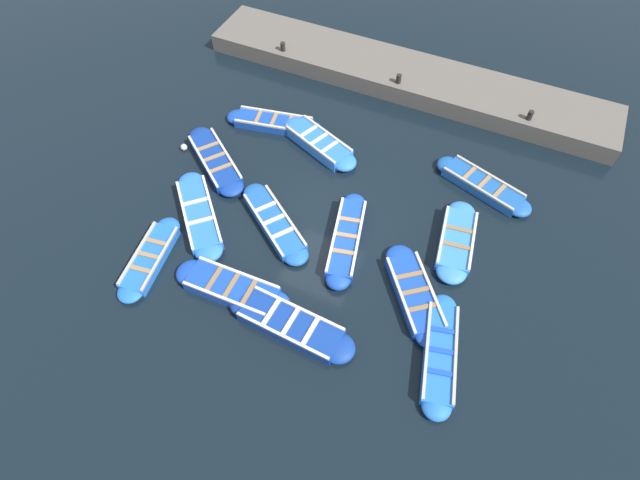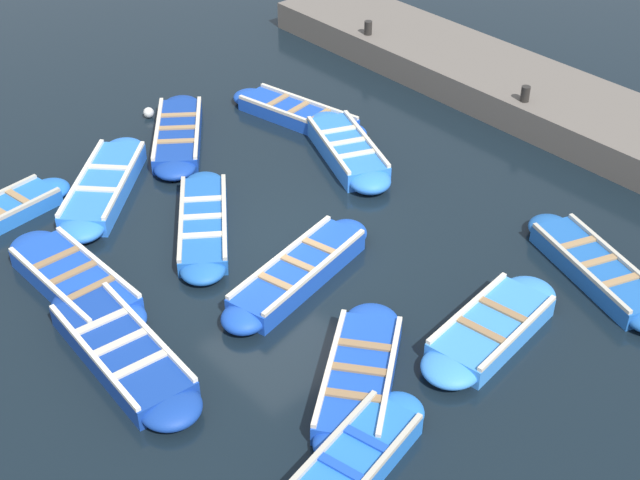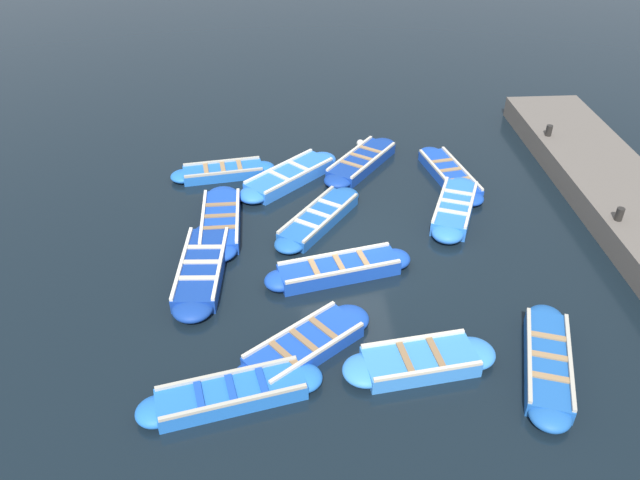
# 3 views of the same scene
# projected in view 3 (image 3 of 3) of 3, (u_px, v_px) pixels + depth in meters

# --- Properties ---
(ground_plane) EXTENTS (120.00, 120.00, 0.00)m
(ground_plane) POSITION_uv_depth(u_px,v_px,m) (348.00, 252.00, 16.20)
(ground_plane) COLOR black
(boat_centre) EXTENTS (3.82, 1.60, 0.44)m
(boat_centre) POSITION_uv_depth(u_px,v_px,m) (339.00, 269.00, 15.29)
(boat_centre) COLOR #1947B7
(boat_centre) RESTS_ON ground
(boat_end_of_row) EXTENTS (2.81, 3.48, 0.37)m
(boat_end_of_row) POSITION_uv_depth(u_px,v_px,m) (319.00, 218.00, 17.23)
(boat_end_of_row) COLOR #1E59AD
(boat_end_of_row) RESTS_ON ground
(boat_inner_gap) EXTENTS (1.50, 3.78, 0.37)m
(boat_inner_gap) POSITION_uv_depth(u_px,v_px,m) (449.00, 174.00, 19.25)
(boat_inner_gap) COLOR #1947B7
(boat_inner_gap) RESTS_ON ground
(boat_tucked) EXTENTS (1.18, 3.96, 0.43)m
(boat_tucked) POSITION_uv_depth(u_px,v_px,m) (202.00, 268.00, 15.34)
(boat_tucked) COLOR navy
(boat_tucked) RESTS_ON ground
(boat_outer_left) EXTENTS (3.75, 1.60, 0.40)m
(boat_outer_left) POSITION_uv_depth(u_px,v_px,m) (232.00, 394.00, 12.09)
(boat_outer_left) COLOR blue
(boat_outer_left) RESTS_ON ground
(boat_mid_row) EXTENTS (3.36, 1.39, 0.42)m
(boat_mid_row) POSITION_uv_depth(u_px,v_px,m) (420.00, 362.00, 12.79)
(boat_mid_row) COLOR #3884E0
(boat_mid_row) RESTS_ON ground
(boat_stern_in) EXTENTS (2.92, 3.51, 0.40)m
(boat_stern_in) POSITION_uv_depth(u_px,v_px,m) (362.00, 162.00, 19.90)
(boat_stern_in) COLOR navy
(boat_stern_in) RESTS_ON ground
(boat_alongside) EXTENTS (1.09, 3.71, 0.42)m
(boat_alongside) POSITION_uv_depth(u_px,v_px,m) (221.00, 221.00, 17.06)
(boat_alongside) COLOR #1947B7
(boat_alongside) RESTS_ON ground
(boat_bow_out) EXTENTS (3.31, 1.26, 0.36)m
(boat_bow_out) POSITION_uv_depth(u_px,v_px,m) (223.00, 172.00, 19.40)
(boat_bow_out) COLOR blue
(boat_bow_out) RESTS_ON ground
(boat_far_corner) EXTENTS (3.40, 3.30, 0.43)m
(boat_far_corner) POSITION_uv_depth(u_px,v_px,m) (290.00, 176.00, 19.10)
(boat_far_corner) COLOR blue
(boat_far_corner) RESTS_ON ground
(boat_drifting) EXTENTS (2.10, 3.54, 0.47)m
(boat_drifting) POSITION_uv_depth(u_px,v_px,m) (455.00, 208.00, 17.56)
(boat_drifting) COLOR blue
(boat_drifting) RESTS_ON ground
(boat_outer_right) EXTENTS (3.33, 2.88, 0.40)m
(boat_outer_right) POSITION_uv_depth(u_px,v_px,m) (304.00, 347.00, 13.16)
(boat_outer_right) COLOR #1947B7
(boat_outer_right) RESTS_ON ground
(boat_near_quay) EXTENTS (1.90, 3.68, 0.40)m
(boat_near_quay) POSITION_uv_depth(u_px,v_px,m) (548.00, 362.00, 12.79)
(boat_near_quay) COLOR #1E59AD
(boat_near_quay) RESTS_ON ground
(bollard_mid_north) EXTENTS (0.20, 0.20, 0.35)m
(bollard_mid_north) POSITION_uv_depth(u_px,v_px,m) (620.00, 214.00, 16.05)
(bollard_mid_north) COLOR black
(bollard_mid_north) RESTS_ON quay_wall
(bollard_mid_south) EXTENTS (0.20, 0.20, 0.35)m
(bollard_mid_south) POSITION_uv_depth(u_px,v_px,m) (549.00, 130.00, 20.14)
(bollard_mid_south) COLOR black
(bollard_mid_south) RESTS_ON quay_wall
(buoy_orange_near) EXTENTS (0.25, 0.25, 0.25)m
(buoy_orange_near) POSITION_uv_depth(u_px,v_px,m) (360.00, 143.00, 21.09)
(buoy_orange_near) COLOR silver
(buoy_orange_near) RESTS_ON ground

